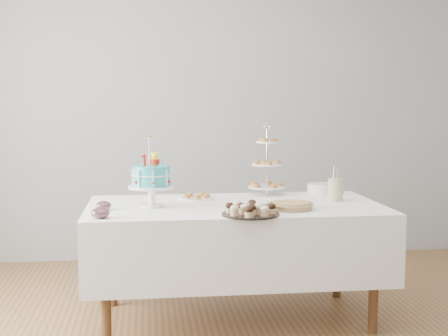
{
  "coord_description": "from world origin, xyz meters",
  "views": [
    {
      "loc": [
        -0.57,
        -3.7,
        1.43
      ],
      "look_at": [
        -0.07,
        0.3,
        1.01
      ],
      "focal_mm": 50.0,
      "sensor_mm": 36.0,
      "label": 1
    }
  ],
  "objects": [
    {
      "name": "cupcake_tray",
      "position": [
        0.04,
        -0.1,
        0.81
      ],
      "size": [
        0.34,
        0.34,
        0.08
      ],
      "color": "black",
      "rests_on": "table"
    },
    {
      "name": "walls",
      "position": [
        0.0,
        0.0,
        1.35
      ],
      "size": [
        5.04,
        4.04,
        2.7
      ],
      "color": "gray",
      "rests_on": "floor"
    },
    {
      "name": "floor",
      "position": [
        0.0,
        0.0,
        0.0
      ],
      "size": [
        5.0,
        5.0,
        0.0
      ],
      "primitive_type": "plane",
      "color": "brown",
      "rests_on": "ground"
    },
    {
      "name": "pastry_plate",
      "position": [
        -0.23,
        0.57,
        0.79
      ],
      "size": [
        0.25,
        0.25,
        0.04
      ],
      "color": "white",
      "rests_on": "table"
    },
    {
      "name": "plate_stack",
      "position": [
        0.69,
        0.7,
        0.81
      ],
      "size": [
        0.19,
        0.19,
        0.08
      ],
      "color": "white",
      "rests_on": "table"
    },
    {
      "name": "birthday_cake",
      "position": [
        -0.54,
        0.26,
        0.89
      ],
      "size": [
        0.3,
        0.3,
        0.45
      ],
      "rotation": [
        0.0,
        0.0,
        0.09
      ],
      "color": "white",
      "rests_on": "table"
    },
    {
      "name": "jam_bowl_b",
      "position": [
        -0.84,
        0.19,
        0.8
      ],
      "size": [
        0.1,
        0.1,
        0.06
      ],
      "color": "silver",
      "rests_on": "table"
    },
    {
      "name": "utensil_pitcher",
      "position": [
        0.7,
        0.36,
        0.85
      ],
      "size": [
        0.11,
        0.1,
        0.23
      ],
      "rotation": [
        0.0,
        0.0,
        -0.24
      ],
      "color": "beige",
      "rests_on": "table"
    },
    {
      "name": "jam_bowl_a",
      "position": [
        -0.84,
        -0.09,
        0.8
      ],
      "size": [
        0.11,
        0.11,
        0.06
      ],
      "color": "silver",
      "rests_on": "table"
    },
    {
      "name": "pie",
      "position": [
        0.32,
        0.07,
        0.8
      ],
      "size": [
        0.28,
        0.28,
        0.04
      ],
      "color": "tan",
      "rests_on": "table"
    },
    {
      "name": "table",
      "position": [
        0.0,
        0.3,
        0.54
      ],
      "size": [
        1.92,
        1.02,
        0.77
      ],
      "color": "white",
      "rests_on": "floor"
    },
    {
      "name": "tiered_stand",
      "position": [
        0.29,
        0.7,
        0.99
      ],
      "size": [
        0.27,
        0.27,
        0.52
      ],
      "color": "silver",
      "rests_on": "table"
    }
  ]
}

